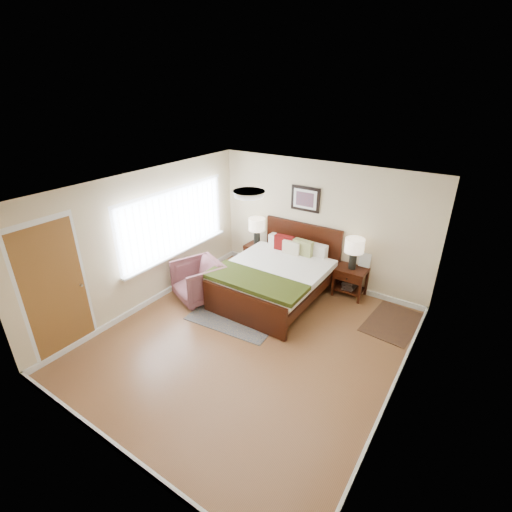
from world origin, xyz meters
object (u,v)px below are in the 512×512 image
bed (276,272)px  lamp_left (257,226)px  nightstand_right (350,279)px  nightstand_left (256,250)px  armchair (199,281)px  rug_persian (251,301)px  lamp_right (354,248)px

bed → lamp_left: (-1.02, 0.86, 0.44)m
nightstand_right → lamp_left: bearing=179.7°
nightstand_left → lamp_left: 0.55m
armchair → rug_persian: bearing=49.5°
nightstand_right → lamp_right: lamp_right is taller
lamp_right → rug_persian: lamp_right is taller
nightstand_right → lamp_right: 0.66m
bed → nightstand_right: bed is taller
nightstand_left → nightstand_right: 2.18m
bed → nightstand_left: bearing=140.3°
nightstand_left → rug_persian: nightstand_left is taller
bed → lamp_left: size_ratio=3.64×
bed → armchair: bed is taller
bed → lamp_right: bearing=36.6°
bed → nightstand_left: bed is taller
nightstand_left → lamp_left: lamp_left is taller
bed → rug_persian: size_ratio=1.01×
armchair → rug_persian: size_ratio=0.38×
nightstand_right → armchair: 2.93m
bed → armchair: bearing=-144.6°
nightstand_left → lamp_left: (0.00, 0.02, 0.55)m
lamp_left → rug_persian: lamp_left is taller
lamp_left → armchair: (-0.19, -1.73, -0.61)m
bed → rug_persian: (-0.30, -0.41, -0.55)m
nightstand_right → rug_persian: (-1.47, -1.26, -0.35)m
bed → nightstand_left: 1.33m
nightstand_left → nightstand_right: nightstand_right is taller
lamp_right → nightstand_right: bearing=-90.0°
nightstand_right → nightstand_left: bearing=-179.8°
bed → nightstand_right: bearing=36.2°
bed → nightstand_right: 1.45m
nightstand_right → armchair: size_ratio=0.70×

